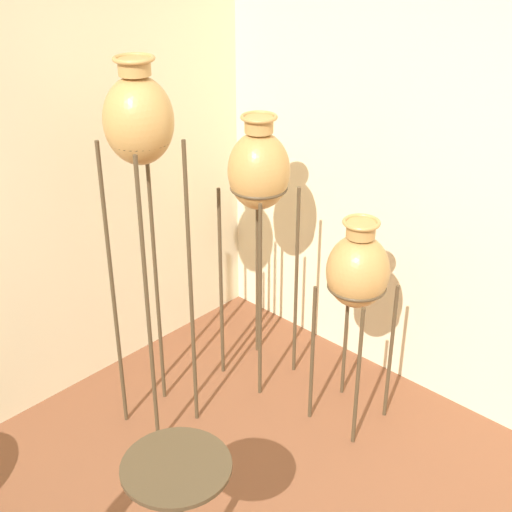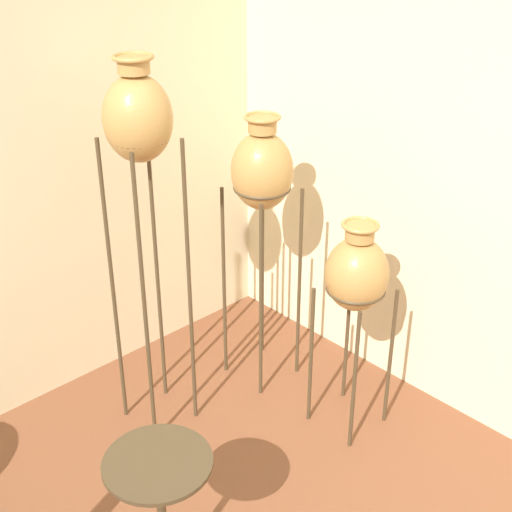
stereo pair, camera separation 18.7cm
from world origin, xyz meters
name	(u,v)px [view 2 (the right image)]	position (x,y,z in m)	size (l,w,h in m)	color
vase_stand_tall	(138,128)	(0.79, 1.40, 1.60)	(0.31, 0.31, 1.92)	#473823
vase_stand_medium	(262,174)	(1.46, 1.31, 1.23)	(0.32, 0.32, 1.54)	#473823
vase_stand_short	(357,275)	(1.49, 0.69, 0.88)	(0.31, 0.31, 1.16)	#473823
side_table	(161,498)	(0.18, 0.53, 0.47)	(0.41, 0.41, 0.66)	#473823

